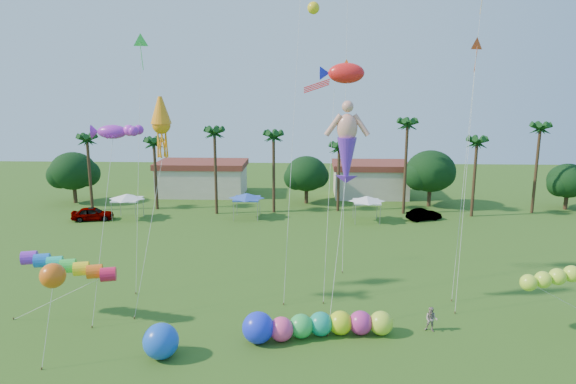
{
  "coord_description": "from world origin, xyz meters",
  "views": [
    {
      "loc": [
        1.32,
        -21.84,
        15.81
      ],
      "look_at": [
        0.0,
        10.0,
        9.0
      ],
      "focal_mm": 32.0,
      "sensor_mm": 36.0,
      "label": 1
    }
  ],
  "objects_px": {
    "car_a": "(93,214)",
    "caterpillar_inflatable": "(313,325)",
    "car_b": "(424,215)",
    "spectator_b": "(431,319)",
    "blue_ball": "(161,341)"
  },
  "relations": [
    {
      "from": "car_a",
      "to": "caterpillar_inflatable",
      "type": "bearing_deg",
      "value": -148.41
    },
    {
      "from": "car_b",
      "to": "spectator_b",
      "type": "height_order",
      "value": "spectator_b"
    },
    {
      "from": "spectator_b",
      "to": "caterpillar_inflatable",
      "type": "bearing_deg",
      "value": -151.84
    },
    {
      "from": "car_b",
      "to": "blue_ball",
      "type": "bearing_deg",
      "value": 124.45
    },
    {
      "from": "car_b",
      "to": "blue_ball",
      "type": "height_order",
      "value": "blue_ball"
    },
    {
      "from": "car_a",
      "to": "car_b",
      "type": "xyz_separation_m",
      "value": [
        38.79,
        1.71,
        -0.13
      ]
    },
    {
      "from": "caterpillar_inflatable",
      "to": "blue_ball",
      "type": "distance_m",
      "value": 9.31
    },
    {
      "from": "spectator_b",
      "to": "caterpillar_inflatable",
      "type": "xyz_separation_m",
      "value": [
        -7.67,
        -1.16,
        0.0
      ]
    },
    {
      "from": "car_b",
      "to": "car_a",
      "type": "bearing_deg",
      "value": 71.79
    },
    {
      "from": "blue_ball",
      "to": "caterpillar_inflatable",
      "type": "bearing_deg",
      "value": 17.49
    },
    {
      "from": "caterpillar_inflatable",
      "to": "blue_ball",
      "type": "relative_size",
      "value": 4.61
    },
    {
      "from": "car_b",
      "to": "caterpillar_inflatable",
      "type": "xyz_separation_m",
      "value": [
        -13.2,
        -28.94,
        0.16
      ]
    },
    {
      "from": "car_a",
      "to": "car_b",
      "type": "distance_m",
      "value": 38.83
    },
    {
      "from": "car_a",
      "to": "spectator_b",
      "type": "bearing_deg",
      "value": -139.72
    },
    {
      "from": "car_b",
      "to": "caterpillar_inflatable",
      "type": "height_order",
      "value": "caterpillar_inflatable"
    }
  ]
}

